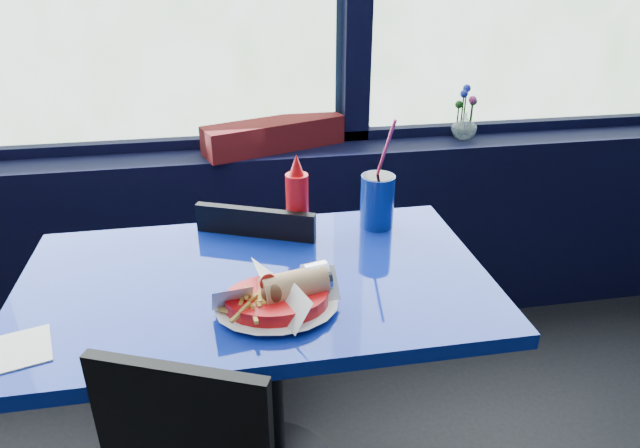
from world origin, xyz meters
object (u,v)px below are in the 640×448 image
(chair_near_back, at_px, (245,296))
(ketchup_bottle, at_px, (297,200))
(near_table, at_px, (259,334))
(planter_box, at_px, (274,135))
(food_basket, at_px, (279,298))
(flower_vase, at_px, (465,123))
(soda_cup, at_px, (377,200))

(chair_near_back, height_order, ketchup_bottle, ketchup_bottle)
(ketchup_bottle, bearing_deg, near_table, -121.98)
(chair_near_back, xyz_separation_m, ketchup_bottle, (0.17, -0.11, 0.38))
(planter_box, bearing_deg, food_basket, -114.43)
(near_table, relative_size, planter_box, 2.16)
(flower_vase, bearing_deg, chair_near_back, -150.65)
(flower_vase, distance_m, soda_cup, 0.82)
(near_table, height_order, food_basket, food_basket)
(chair_near_back, height_order, flower_vase, flower_vase)
(chair_near_back, relative_size, ketchup_bottle, 3.38)
(chair_near_back, xyz_separation_m, flower_vase, (0.95, 0.53, 0.39))
(near_table, distance_m, flower_vase, 1.30)
(food_basket, distance_m, ketchup_bottle, 0.40)
(near_table, distance_m, soda_cup, 0.53)
(planter_box, relative_size, soda_cup, 1.63)
(chair_near_back, bearing_deg, food_basket, 121.19)
(near_table, bearing_deg, flower_vase, 43.16)
(soda_cup, bearing_deg, flower_vase, 49.35)
(flower_vase, bearing_deg, planter_box, 179.59)
(chair_near_back, xyz_separation_m, planter_box, (0.16, 0.54, 0.37))
(planter_box, bearing_deg, chair_near_back, -126.14)
(chair_near_back, bearing_deg, flower_vase, -127.47)
(planter_box, relative_size, food_basket, 1.94)
(soda_cup, bearing_deg, ketchup_bottle, -176.99)
(food_basket, bearing_deg, chair_near_back, 109.81)
(chair_near_back, height_order, food_basket, food_basket)
(near_table, bearing_deg, chair_near_back, 94.06)
(food_basket, height_order, ketchup_bottle, ketchup_bottle)
(planter_box, distance_m, food_basket, 1.03)
(flower_vase, height_order, ketchup_bottle, flower_vase)
(flower_vase, relative_size, ketchup_bottle, 0.88)
(planter_box, bearing_deg, flower_vase, -19.49)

